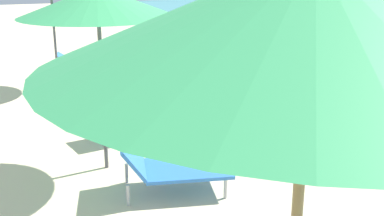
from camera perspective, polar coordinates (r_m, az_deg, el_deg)
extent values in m
cone|color=#3FB266|center=(1.95, 13.99, 11.03)|extent=(2.16, 2.16, 0.44)
cylinder|color=#4C4C51|center=(6.15, -10.53, 1.45)|extent=(0.05, 0.05, 1.96)
cone|color=#3FB266|center=(5.95, -11.14, 12.27)|extent=(1.91, 1.91, 0.36)
cube|color=blue|center=(7.63, -4.33, -1.19)|extent=(1.20, 0.77, 0.04)
cube|color=blue|center=(7.26, -9.25, -0.67)|extent=(0.45, 0.61, 0.38)
cylinder|color=#B2B2B7|center=(8.07, -2.29, -1.05)|extent=(0.04, 0.04, 0.21)
cylinder|color=#B2B2B7|center=(7.71, -0.54, -1.92)|extent=(0.04, 0.04, 0.21)
cylinder|color=#B2B2B7|center=(7.53, -10.38, -2.66)|extent=(0.04, 0.04, 0.21)
cylinder|color=#B2B2B7|center=(7.14, -8.92, -3.68)|extent=(0.04, 0.04, 0.21)
cube|color=blue|center=(5.69, -0.61, -7.19)|extent=(1.13, 0.89, 0.04)
cube|color=blue|center=(5.57, -7.03, -5.72)|extent=(0.43, 0.73, 0.37)
cylinder|color=#B2B2B7|center=(6.08, 2.77, -7.07)|extent=(0.04, 0.04, 0.25)
cylinder|color=#B2B2B7|center=(5.57, 3.99, -9.48)|extent=(0.04, 0.04, 0.25)
cylinder|color=#B2B2B7|center=(5.97, -7.76, -7.68)|extent=(0.04, 0.04, 0.25)
cylinder|color=#B2B2B7|center=(5.45, -7.60, -10.22)|extent=(0.04, 0.04, 0.25)
cylinder|color=#4C4C51|center=(10.65, -15.94, 7.69)|extent=(0.05, 0.05, 2.00)
cube|color=blue|center=(11.82, -11.64, 5.25)|extent=(1.05, 0.73, 0.04)
cube|color=blue|center=(11.82, -14.86, 5.69)|extent=(0.46, 0.62, 0.26)
cylinder|color=#B2B2B7|center=(12.08, -9.79, 4.91)|extent=(0.04, 0.04, 0.25)
cylinder|color=#B2B2B7|center=(11.63, -9.72, 4.44)|extent=(0.04, 0.04, 0.25)
cylinder|color=#B2B2B7|center=(12.10, -14.78, 4.61)|extent=(0.04, 0.04, 0.25)
cylinder|color=#B2B2B7|center=(11.65, -14.90, 4.14)|extent=(0.04, 0.04, 0.25)
cube|color=blue|center=(9.74, -7.76, 2.71)|extent=(1.19, 0.90, 0.04)
cube|color=blue|center=(9.73, -12.07, 3.33)|extent=(0.55, 0.75, 0.28)
cylinder|color=#B2B2B7|center=(10.06, -5.30, 2.54)|extent=(0.04, 0.04, 0.20)
cylinder|color=#B2B2B7|center=(9.51, -5.10, 1.68)|extent=(0.04, 0.04, 0.20)
cylinder|color=#B2B2B7|center=(10.07, -12.04, 2.25)|extent=(0.04, 0.04, 0.20)
cylinder|color=#B2B2B7|center=(9.52, -12.23, 1.38)|extent=(0.04, 0.04, 0.20)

